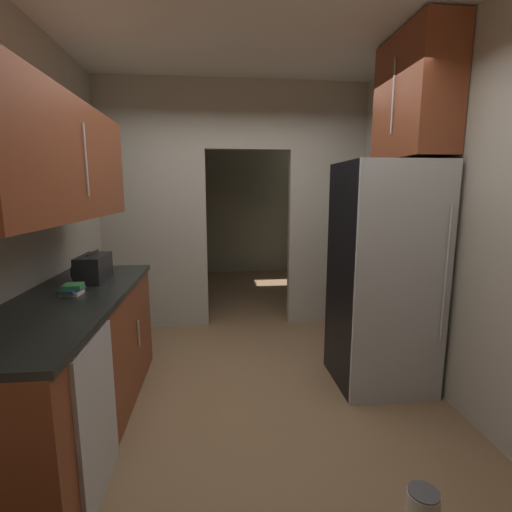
% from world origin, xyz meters
% --- Properties ---
extents(ground, '(20.00, 20.00, 0.00)m').
position_xyz_m(ground, '(0.00, 0.00, 0.00)').
color(ground, brown).
extents(kitchen_overhead_slab, '(3.47, 7.44, 0.06)m').
position_xyz_m(kitchen_overhead_slab, '(0.00, 0.52, 2.88)').
color(kitchen_overhead_slab, silver).
extents(kitchen_partition, '(3.07, 0.12, 2.85)m').
position_xyz_m(kitchen_partition, '(-0.05, 1.72, 1.54)').
color(kitchen_partition, '#ADA899').
rests_on(kitchen_partition, ground).
extents(adjoining_room_shell, '(3.07, 3.07, 2.85)m').
position_xyz_m(adjoining_room_shell, '(0.00, 3.74, 1.42)').
color(adjoining_room_shell, gray).
rests_on(adjoining_room_shell, ground).
extents(kitchen_flank_right, '(0.10, 4.22, 2.85)m').
position_xyz_m(kitchen_flank_right, '(1.59, -0.39, 1.42)').
color(kitchen_flank_right, '#ADA899').
rests_on(kitchen_flank_right, ground).
extents(refrigerator, '(0.74, 0.73, 1.84)m').
position_xyz_m(refrigerator, '(1.13, 0.16, 0.92)').
color(refrigerator, black).
rests_on(refrigerator, ground).
extents(lower_cabinet_run, '(0.69, 2.09, 0.94)m').
position_xyz_m(lower_cabinet_run, '(-1.19, -0.25, 0.47)').
color(lower_cabinet_run, brown).
rests_on(lower_cabinet_run, ground).
extents(dishwasher, '(0.02, 0.56, 0.88)m').
position_xyz_m(dishwasher, '(-0.86, -0.83, 0.44)').
color(dishwasher, '#B7BABC').
rests_on(dishwasher, ground).
extents(upper_cabinet_counterside, '(0.36, 1.88, 0.73)m').
position_xyz_m(upper_cabinet_counterside, '(-1.19, -0.25, 1.80)').
color(upper_cabinet_counterside, brown).
extents(upper_cabinet_fridgeside, '(0.36, 0.81, 0.95)m').
position_xyz_m(upper_cabinet_fridgeside, '(1.36, 0.26, 2.35)').
color(upper_cabinet_fridgeside, brown).
extents(boombox, '(0.20, 0.37, 0.23)m').
position_xyz_m(boombox, '(-1.17, 0.20, 1.04)').
color(boombox, black).
rests_on(boombox, lower_cabinet_run).
extents(book_stack, '(0.15, 0.18, 0.07)m').
position_xyz_m(book_stack, '(-1.18, -0.19, 0.97)').
color(book_stack, beige).
rests_on(book_stack, lower_cabinet_run).
extents(paint_can, '(0.15, 0.15, 0.18)m').
position_xyz_m(paint_can, '(0.76, -1.21, 0.09)').
color(paint_can, silver).
rests_on(paint_can, ground).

